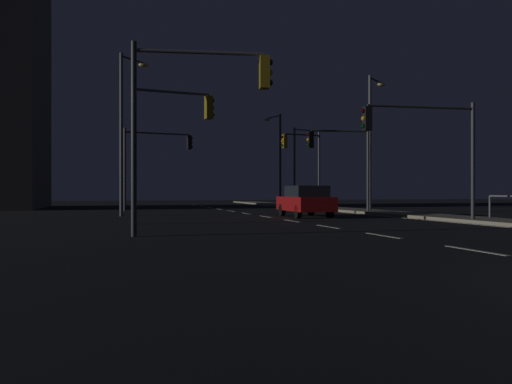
% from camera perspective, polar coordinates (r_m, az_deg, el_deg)
% --- Properties ---
extents(ground_plane, '(112.00, 112.00, 0.00)m').
position_cam_1_polar(ground_plane, '(23.58, 3.52, -3.07)').
color(ground_plane, black).
rests_on(ground_plane, ground).
extents(sidewalk_right, '(2.45, 77.00, 0.14)m').
position_cam_1_polar(sidewalk_right, '(26.97, 18.85, -2.53)').
color(sidewalk_right, gray).
rests_on(sidewalk_right, ground).
extents(lane_markings_center, '(0.14, 50.00, 0.01)m').
position_cam_1_polar(lane_markings_center, '(26.91, 1.10, -2.67)').
color(lane_markings_center, silver).
rests_on(lane_markings_center, ground).
extents(lane_edge_line, '(0.14, 53.00, 0.01)m').
position_cam_1_polar(lane_edge_line, '(30.54, 11.26, -2.35)').
color(lane_edge_line, silver).
rests_on(lane_edge_line, ground).
extents(car, '(2.03, 4.48, 1.57)m').
position_cam_1_polar(car, '(26.72, 5.33, -0.94)').
color(car, '#B71414').
rests_on(car, ground).
extents(traffic_light_mid_left, '(3.09, 0.65, 5.45)m').
position_cam_1_polar(traffic_light_mid_left, '(38.05, 5.12, 4.04)').
color(traffic_light_mid_left, '#38383D').
rests_on(traffic_light_mid_left, sidewalk_right).
extents(traffic_light_far_center, '(4.05, 0.79, 5.56)m').
position_cam_1_polar(traffic_light_far_center, '(15.59, -6.62, 9.78)').
color(traffic_light_far_center, '#2D3033').
rests_on(traffic_light_far_center, ground).
extents(traffic_light_far_left, '(3.74, 0.75, 4.93)m').
position_cam_1_polar(traffic_light_far_left, '(31.40, 9.09, 4.31)').
color(traffic_light_far_left, '#38383D').
rests_on(traffic_light_far_left, sidewalk_right).
extents(traffic_light_near_right, '(4.66, 0.92, 5.44)m').
position_cam_1_polar(traffic_light_near_right, '(36.21, -10.77, 4.15)').
color(traffic_light_near_right, '#38383D').
rests_on(traffic_light_near_right, ground).
extents(traffic_light_mid_right, '(4.94, 0.62, 4.81)m').
position_cam_1_polar(traffic_light_mid_right, '(22.55, 17.47, 5.92)').
color(traffic_light_mid_right, '#2D3033').
rests_on(traffic_light_mid_right, sidewalk_right).
extents(traffic_light_near_left, '(3.38, 0.72, 5.54)m').
position_cam_1_polar(traffic_light_near_left, '(21.72, -9.32, 6.89)').
color(traffic_light_near_left, '#4C4C51').
rests_on(traffic_light_near_left, ground).
extents(street_lamp_median, '(1.82, 1.49, 8.19)m').
position_cam_1_polar(street_lamp_median, '(33.30, 12.37, 6.49)').
color(street_lamp_median, '#4C4C51').
rests_on(street_lamp_median, sidewalk_right).
extents(street_lamp_corner, '(2.02, 0.67, 6.54)m').
position_cam_1_polar(street_lamp_corner, '(45.06, 4.54, 3.67)').
color(street_lamp_corner, '#4C4C51').
rests_on(street_lamp_corner, sidewalk_right).
extents(street_lamp_far_end, '(0.96, 2.33, 8.01)m').
position_cam_1_polar(street_lamp_far_end, '(47.23, 2.37, 4.49)').
color(street_lamp_far_end, '#2D3033').
rests_on(street_lamp_far_end, sidewalk_right).
extents(street_lamp_across_street, '(1.59, 1.57, 8.50)m').
position_cam_1_polar(street_lamp_across_street, '(28.90, -13.89, 7.50)').
color(street_lamp_across_street, '#4C4C51').
rests_on(street_lamp_across_street, ground).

